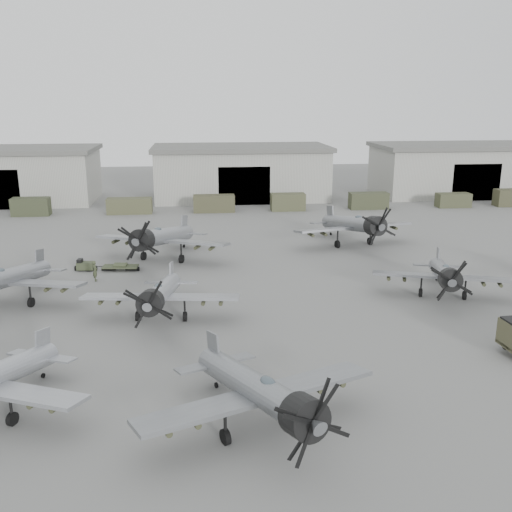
{
  "coord_description": "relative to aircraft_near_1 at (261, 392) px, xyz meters",
  "views": [
    {
      "loc": [
        -7.41,
        -33.36,
        16.32
      ],
      "look_at": [
        -2.25,
        16.05,
        2.5
      ],
      "focal_mm": 40.0,
      "sensor_mm": 36.0,
      "label": 1
    }
  ],
  "objects": [
    {
      "name": "aircraft_mid_2",
      "position": [
        17.46,
        18.42,
        -0.18
      ],
      "size": [
        11.79,
        10.62,
        4.72
      ],
      "rotation": [
        0.0,
        0.0,
        -0.3
      ],
      "color": "gray",
      "rests_on": "ground"
    },
    {
      "name": "ground_crew",
      "position": [
        -12.41,
        26.34,
        -1.38
      ],
      "size": [
        0.55,
        0.75,
        1.9
      ],
      "primitive_type": "imported",
      "rotation": [
        0.0,
        0.0,
        1.72
      ],
      "color": "#3E462D",
      "rests_on": "ground"
    },
    {
      "name": "ground",
      "position": [
        4.52,
        8.31,
        -2.33
      ],
      "size": [
        220.0,
        220.0,
        0.0
      ],
      "primitive_type": "plane",
      "color": "#5E5E5C",
      "rests_on": "ground"
    },
    {
      "name": "support_truck_6",
      "position": [
        36.47,
        58.31,
        -1.26
      ],
      "size": [
        5.1,
        2.2,
        2.15
      ],
      "primitive_type": "cube",
      "color": "#3E402A",
      "rests_on": "ground"
    },
    {
      "name": "aircraft_far_1",
      "position": [
        14.78,
        36.21,
        0.2
      ],
      "size": [
        14.02,
        12.62,
        5.58
      ],
      "rotation": [
        0.0,
        0.0,
        0.24
      ],
      "color": "gray",
      "rests_on": "ground"
    },
    {
      "name": "support_truck_4",
      "position": [
        10.63,
        58.31,
        -1.06
      ],
      "size": [
        5.08,
        2.2,
        2.55
      ],
      "primitive_type": "cube",
      "color": "#43462D",
      "rests_on": "ground"
    },
    {
      "name": "support_truck_3",
      "position": [
        -0.43,
        58.31,
        -1.08
      ],
      "size": [
        6.08,
        2.2,
        2.51
      ],
      "primitive_type": "cube",
      "color": "#3F3F29",
      "rests_on": "ground"
    },
    {
      "name": "support_truck_1",
      "position": [
        -26.6,
        58.31,
        -1.05
      ],
      "size": [
        5.24,
        2.2,
        2.57
      ],
      "primitive_type": "cube",
      "color": "#343925",
      "rests_on": "ground"
    },
    {
      "name": "hangar_left",
      "position": [
        -33.48,
        70.28,
        2.04
      ],
      "size": [
        29.0,
        14.8,
        8.7
      ],
      "color": "#A7A89D",
      "rests_on": "ground"
    },
    {
      "name": "tug_trailer",
      "position": [
        -12.64,
        29.65,
        -1.89
      ],
      "size": [
        5.97,
        1.71,
        1.19
      ],
      "rotation": [
        0.0,
        0.0,
        -0.1
      ],
      "color": "#373E29",
      "rests_on": "ground"
    },
    {
      "name": "hangar_center",
      "position": [
        4.52,
        70.28,
        2.04
      ],
      "size": [
        29.0,
        14.8,
        8.7
      ],
      "color": "#A7A89D",
      "rests_on": "ground"
    },
    {
      "name": "aircraft_near_1",
      "position": [
        0.0,
        0.0,
        0.0
      ],
      "size": [
        12.61,
        11.41,
        5.12
      ],
      "rotation": [
        0.0,
        0.0,
        0.39
      ],
      "color": "gray",
      "rests_on": "ground"
    },
    {
      "name": "support_truck_5",
      "position": [
        23.03,
        58.31,
        -1.09
      ],
      "size": [
        5.82,
        2.2,
        2.48
      ],
      "primitive_type": "cube",
      "color": "#373B27",
      "rests_on": "ground"
    },
    {
      "name": "support_truck_7",
      "position": [
        45.91,
        58.31,
        -1.03
      ],
      "size": [
        5.18,
        2.2,
        2.61
      ],
      "primitive_type": "cube",
      "color": "#3D3D28",
      "rests_on": "ground"
    },
    {
      "name": "hangar_right",
      "position": [
        42.52,
        70.28,
        2.04
      ],
      "size": [
        29.0,
        14.8,
        8.7
      ],
      "color": "#A7A89D",
      "rests_on": "ground"
    },
    {
      "name": "support_truck_2",
      "position": [
        -12.7,
        58.31,
        -1.2
      ],
      "size": [
        6.47,
        2.2,
        2.27
      ],
      "primitive_type": "cube",
      "color": "#47482F",
      "rests_on": "ground"
    },
    {
      "name": "aircraft_far_0",
      "position": [
        -6.69,
        32.19,
        0.23
      ],
      "size": [
        13.93,
        12.58,
        5.64
      ],
      "rotation": [
        0.0,
        0.0,
        -0.37
      ],
      "color": "gray",
      "rests_on": "ground"
    },
    {
      "name": "aircraft_mid_0",
      "position": [
        -18.38,
        20.3,
        -0.03
      ],
      "size": [
        12.71,
        11.45,
        5.05
      ],
      "rotation": [
        0.0,
        0.0,
        -0.23
      ],
      "color": "gray",
      "rests_on": "ground"
    },
    {
      "name": "aircraft_mid_1",
      "position": [
        -5.85,
        15.73,
        -0.17
      ],
      "size": [
        11.98,
        10.78,
        4.76
      ],
      "rotation": [
        0.0,
        0.0,
        -0.12
      ],
      "color": "#A0A2A8",
      "rests_on": "ground"
    }
  ]
}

